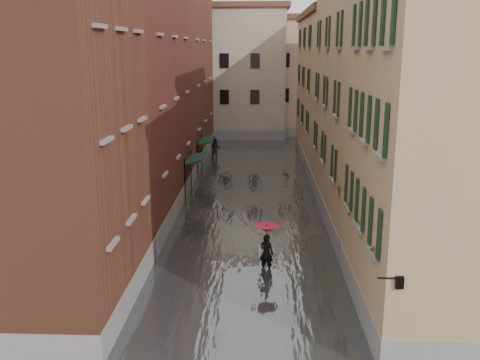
# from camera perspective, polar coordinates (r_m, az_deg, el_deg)

# --- Properties ---
(ground) EXTENTS (120.00, 120.00, 0.00)m
(ground) POSITION_cam_1_polar(r_m,az_deg,el_deg) (21.66, 0.58, -11.21)
(ground) COLOR #555457
(ground) RESTS_ON ground
(floodwater) EXTENTS (10.00, 60.00, 0.20)m
(floodwater) POSITION_cam_1_polar(r_m,az_deg,el_deg) (33.85, 1.19, -1.68)
(floodwater) COLOR #4F5558
(floodwater) RESTS_ON ground
(building_left_near) EXTENTS (6.00, 8.00, 13.00)m
(building_left_near) POSITION_cam_1_polar(r_m,az_deg,el_deg) (19.33, -20.85, 5.00)
(building_left_near) COLOR brown
(building_left_near) RESTS_ON ground
(building_left_mid) EXTENTS (6.00, 14.00, 12.50)m
(building_left_mid) POSITION_cam_1_polar(r_m,az_deg,el_deg) (29.72, -12.64, 7.89)
(building_left_mid) COLOR #55211B
(building_left_mid) RESTS_ON ground
(building_left_far) EXTENTS (6.00, 16.00, 14.00)m
(building_left_far) POSITION_cam_1_polar(r_m,az_deg,el_deg) (44.30, -7.77, 10.94)
(building_left_far) COLOR brown
(building_left_far) RESTS_ON ground
(building_right_near) EXTENTS (6.00, 8.00, 11.50)m
(building_right_near) POSITION_cam_1_polar(r_m,az_deg,el_deg) (19.07, 21.99, 2.49)
(building_right_near) COLOR tan
(building_right_near) RESTS_ON ground
(building_right_mid) EXTENTS (6.00, 14.00, 13.00)m
(building_right_mid) POSITION_cam_1_polar(r_m,az_deg,el_deg) (29.45, 15.00, 8.19)
(building_right_mid) COLOR #9F8760
(building_right_mid) RESTS_ON ground
(building_right_far) EXTENTS (6.00, 16.00, 11.50)m
(building_right_far) POSITION_cam_1_polar(r_m,az_deg,el_deg) (44.22, 10.70, 9.20)
(building_right_far) COLOR tan
(building_right_far) RESTS_ON ground
(building_end_cream) EXTENTS (12.00, 9.00, 13.00)m
(building_end_cream) POSITION_cam_1_polar(r_m,az_deg,el_deg) (57.78, -1.38, 11.22)
(building_end_cream) COLOR #B8A892
(building_end_cream) RESTS_ON ground
(building_end_pink) EXTENTS (10.00, 9.00, 12.00)m
(building_end_pink) POSITION_cam_1_polar(r_m,az_deg,el_deg) (59.94, 7.52, 10.73)
(building_end_pink) COLOR tan
(building_end_pink) RESTS_ON ground
(awning_near) EXTENTS (1.09, 2.98, 2.80)m
(awning_near) POSITION_cam_1_polar(r_m,az_deg,el_deg) (33.32, -4.81, 2.21)
(awning_near) COLOR #142F1F
(awning_near) RESTS_ON ground
(awning_far) EXTENTS (1.09, 3.02, 2.80)m
(awning_far) POSITION_cam_1_polar(r_m,az_deg,el_deg) (39.72, -3.68, 4.12)
(awning_far) COLOR #142F1F
(awning_far) RESTS_ON ground
(wall_lantern) EXTENTS (0.71, 0.22, 0.35)m
(wall_lantern) POSITION_cam_1_polar(r_m,az_deg,el_deg) (15.42, 16.54, -10.34)
(wall_lantern) COLOR black
(wall_lantern) RESTS_ON ground
(window_planters) EXTENTS (0.59, 10.60, 0.84)m
(window_planters) POSITION_cam_1_polar(r_m,az_deg,el_deg) (21.11, 11.89, -2.01)
(window_planters) COLOR #985D31
(window_planters) RESTS_ON ground
(pedestrian_main) EXTENTS (1.03, 1.03, 2.06)m
(pedestrian_main) POSITION_cam_1_polar(r_m,az_deg,el_deg) (22.45, 2.84, -6.72)
(pedestrian_main) COLOR black
(pedestrian_main) RESTS_ON ground
(pedestrian_far) EXTENTS (1.00, 0.83, 1.89)m
(pedestrian_far) POSITION_cam_1_polar(r_m,az_deg,el_deg) (45.02, -2.63, 3.33)
(pedestrian_far) COLOR black
(pedestrian_far) RESTS_ON ground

